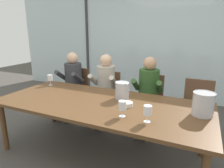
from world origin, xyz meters
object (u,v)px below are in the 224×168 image
Objects in this scene: chair_near_curtain at (77,87)px; person_charcoal_jacket at (71,80)px; dining_table at (101,106)px; tasting_bowl at (127,104)px; person_beige_jumper at (105,85)px; wine_glass_by_left_taster at (122,106)px; ice_bucket_primary at (203,104)px; wine_glass_center_pour at (148,111)px; chair_left_of_center at (107,92)px; person_olive_shirt at (148,90)px; chair_center at (150,98)px; wine_glass_near_bucket at (50,78)px; ice_bucket_secondary at (122,90)px; chair_right_of_center at (197,105)px.

chair_near_curtain is 0.74× the size of person_charcoal_jacket.
tasting_bowl reaches higher than dining_table.
person_beige_jumper is 1.40m from wine_glass_by_left_taster.
ice_bucket_primary reaches higher than wine_glass_center_pour.
person_charcoal_jacket reaches higher than chair_left_of_center.
wine_glass_by_left_taster is (0.03, -1.15, 0.15)m from person_olive_shirt.
person_charcoal_jacket is 0.70m from person_beige_jumper.
person_charcoal_jacket reaches higher than tasting_bowl.
person_beige_jumper reaches higher than chair_left_of_center.
ice_bucket_primary is (0.79, -0.91, 0.34)m from chair_center.
person_olive_shirt is at bearing 136.51° from ice_bucket_primary.
wine_glass_by_left_taster and wine_glass_near_bucket have the same top height.
person_charcoal_jacket is 2.39m from ice_bucket_primary.
person_beige_jumper is 4.77× the size of ice_bucket_primary.
person_beige_jumper is 0.85m from ice_bucket_secondary.
wine_glass_near_bucket is (-1.48, 0.35, 0.09)m from tasting_bowl.
person_olive_shirt is 1.60m from wine_glass_near_bucket.
chair_right_of_center is (1.51, 0.01, 0.00)m from chair_left_of_center.
ice_bucket_primary reaches higher than tasting_bowl.
tasting_bowl is at bearing 101.13° from wine_glass_by_left_taster.
wine_glass_center_pour is (1.08, -1.27, 0.32)m from chair_left_of_center.
chair_right_of_center is 0.77m from person_olive_shirt.
chair_left_of_center reaches higher than dining_table.
person_charcoal_jacket is (-1.08, 0.86, 0.02)m from dining_table.
wine_glass_near_bucket is at bearing -89.02° from chair_near_curtain.
chair_right_of_center is at bearing 38.62° from ice_bucket_secondary.
chair_near_curtain is at bearing 87.84° from person_charcoal_jacket.
chair_right_of_center is (2.19, -0.04, 0.00)m from chair_near_curtain.
person_beige_jumper is at bearing 133.06° from ice_bucket_secondary.
chair_left_of_center is at bearing 175.91° from chair_center.
wine_glass_near_bucket is 1.00× the size of wine_glass_center_pour.
ice_bucket_secondary is (1.27, -0.78, 0.32)m from chair_near_curtain.
ice_bucket_secondary is (0.20, 0.24, 0.17)m from dining_table.
dining_table is at bearing -71.91° from person_beige_jumper.
chair_left_of_center reaches higher than tasting_bowl.
person_olive_shirt is (1.47, 0.00, 0.00)m from person_charcoal_jacket.
ice_bucket_secondary is at bearing -140.42° from chair_right_of_center.
chair_right_of_center is at bearing 41.20° from dining_table.
chair_near_curtain is 2.01m from wine_glass_by_left_taster.
wine_glass_near_bucket is (-1.51, -0.50, 0.15)m from person_olive_shirt.
person_charcoal_jacket and person_beige_jumper have the same top height.
wine_glass_center_pour reaches higher than chair_center.
chair_center is 0.74× the size of person_beige_jumper.
person_olive_shirt reaches higher than ice_bucket_secondary.
tasting_bowl is 0.82× the size of wine_glass_center_pour.
chair_near_curtain is 4.00× the size of ice_bucket_secondary.
dining_table is 2.99× the size of chair_center.
chair_right_of_center is 0.94m from ice_bucket_primary.
dining_table is 0.37m from tasting_bowl.
wine_glass_by_left_taster is (-0.71, -1.27, 0.32)m from chair_right_of_center.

